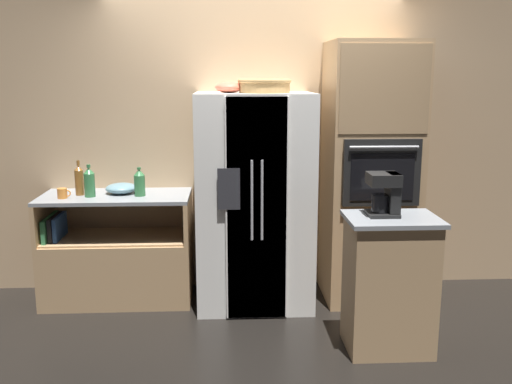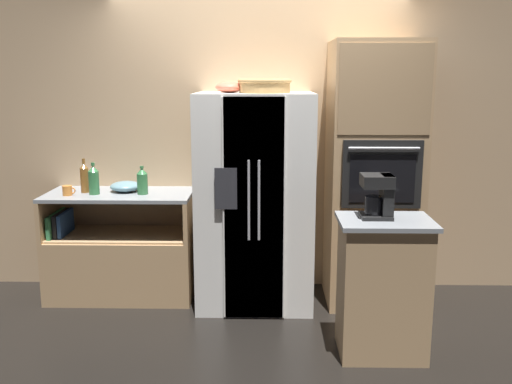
% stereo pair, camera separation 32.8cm
% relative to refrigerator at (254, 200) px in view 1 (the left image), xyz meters
% --- Properties ---
extents(ground_plane, '(20.00, 20.00, 0.00)m').
position_rel_refrigerator_xyz_m(ground_plane, '(0.02, -0.07, -0.87)').
color(ground_plane, black).
extents(wall_back, '(12.00, 0.06, 2.80)m').
position_rel_refrigerator_xyz_m(wall_back, '(0.02, 0.42, 0.53)').
color(wall_back, tan).
rests_on(wall_back, ground_plane).
extents(counter_left, '(1.22, 0.59, 0.91)m').
position_rel_refrigerator_xyz_m(counter_left, '(-1.15, 0.10, -0.54)').
color(counter_left, tan).
rests_on(counter_left, ground_plane).
extents(refrigerator, '(0.93, 0.81, 1.74)m').
position_rel_refrigerator_xyz_m(refrigerator, '(0.00, 0.00, 0.00)').
color(refrigerator, white).
rests_on(refrigerator, ground_plane).
extents(wall_oven, '(0.73, 0.73, 2.14)m').
position_rel_refrigerator_xyz_m(wall_oven, '(0.97, 0.05, 0.20)').
color(wall_oven, tan).
rests_on(wall_oven, ground_plane).
extents(island_counter, '(0.62, 0.47, 0.95)m').
position_rel_refrigerator_xyz_m(island_counter, '(0.88, -0.91, -0.39)').
color(island_counter, tan).
rests_on(island_counter, ground_plane).
extents(wicker_basket, '(0.42, 0.42, 0.11)m').
position_rel_refrigerator_xyz_m(wicker_basket, '(0.08, -0.08, 0.93)').
color(wicker_basket, tan).
rests_on(wicker_basket, refrigerator).
extents(fruit_bowl, '(0.22, 0.22, 0.08)m').
position_rel_refrigerator_xyz_m(fruit_bowl, '(-0.20, -0.05, 0.91)').
color(fruit_bowl, '#DB664C').
rests_on(fruit_bowl, refrigerator).
extents(bottle_tall, '(0.09, 0.09, 0.24)m').
position_rel_refrigerator_xyz_m(bottle_tall, '(-0.93, 0.05, 0.15)').
color(bottle_tall, '#33723F').
rests_on(bottle_tall, counter_left).
extents(bottle_short, '(0.07, 0.07, 0.29)m').
position_rel_refrigerator_xyz_m(bottle_short, '(-1.43, 0.11, 0.16)').
color(bottle_short, brown).
rests_on(bottle_short, counter_left).
extents(bottle_wide, '(0.09, 0.09, 0.26)m').
position_rel_refrigerator_xyz_m(bottle_wide, '(-1.33, 0.04, 0.16)').
color(bottle_wide, '#33723F').
rests_on(bottle_wide, counter_left).
extents(mug, '(0.11, 0.08, 0.08)m').
position_rel_refrigerator_xyz_m(mug, '(-1.54, -0.02, 0.08)').
color(mug, orange).
rests_on(mug, counter_left).
extents(mixing_bowl, '(0.26, 0.26, 0.09)m').
position_rel_refrigerator_xyz_m(mixing_bowl, '(-1.10, 0.16, 0.08)').
color(mixing_bowl, '#668C99').
rests_on(mixing_bowl, counter_left).
extents(coffee_maker, '(0.20, 0.20, 0.29)m').
position_rel_refrigerator_xyz_m(coffee_maker, '(0.84, -0.87, 0.23)').
color(coffee_maker, black).
rests_on(coffee_maker, island_counter).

